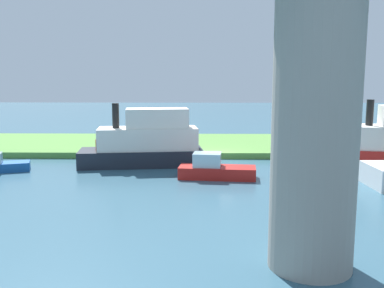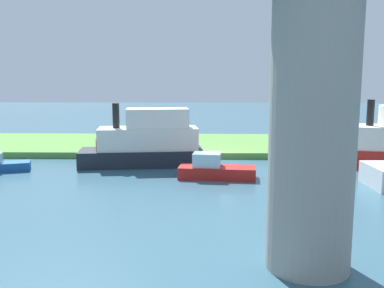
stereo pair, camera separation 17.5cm
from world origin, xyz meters
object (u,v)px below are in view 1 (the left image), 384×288
at_px(mooring_post, 119,143).
at_px(houseboat_blue, 215,169).
at_px(bridge_pylon, 315,121).
at_px(pontoon_yellow, 145,142).
at_px(person_on_bank, 173,141).

distance_m(mooring_post, houseboat_blue, 11.57).
distance_m(bridge_pylon, pontoon_yellow, 19.34).
bearing_deg(bridge_pylon, houseboat_blue, -78.03).
distance_m(bridge_pylon, houseboat_blue, 14.24).
relative_size(mooring_post, pontoon_yellow, 0.11).
bearing_deg(bridge_pylon, pontoon_yellow, -65.76).
relative_size(bridge_pylon, mooring_post, 9.48).
xyz_separation_m(person_on_bank, pontoon_yellow, (1.78, 4.20, 0.52)).
xyz_separation_m(bridge_pylon, person_on_bank, (6.04, -21.57, -3.86)).
relative_size(bridge_pylon, person_on_bank, 7.28).
height_order(pontoon_yellow, houseboat_blue, pontoon_yellow).
bearing_deg(houseboat_blue, mooring_post, -47.55).
xyz_separation_m(bridge_pylon, houseboat_blue, (2.81, -13.23, -4.47)).
xyz_separation_m(person_on_bank, houseboat_blue, (-3.23, 8.34, -0.61)).
height_order(bridge_pylon, mooring_post, bridge_pylon).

